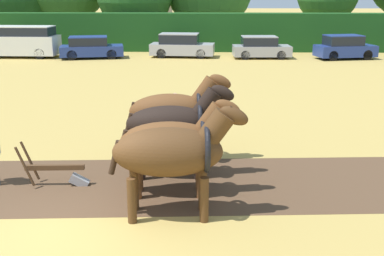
# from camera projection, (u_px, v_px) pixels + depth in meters

# --- Properties ---
(ground_plane) EXTENTS (240.00, 240.00, 0.00)m
(ground_plane) POSITION_uv_depth(u_px,v_px,m) (53.00, 235.00, 9.02)
(ground_plane) COLOR tan
(hedgerow) EXTENTS (66.57, 1.88, 2.80)m
(hedgerow) POSITION_uv_depth(u_px,v_px,m) (169.00, 32.00, 36.40)
(hedgerow) COLOR #194719
(hedgerow) RESTS_ON ground
(draft_horse_lead_left) EXTENTS (2.82, 1.16, 2.37)m
(draft_horse_lead_left) POSITION_uv_depth(u_px,v_px,m) (173.00, 152.00, 9.45)
(draft_horse_lead_left) COLOR #513319
(draft_horse_lead_left) RESTS_ON ground
(draft_horse_lead_right) EXTENTS (2.79, 1.03, 2.25)m
(draft_horse_lead_right) POSITION_uv_depth(u_px,v_px,m) (174.00, 141.00, 10.55)
(draft_horse_lead_right) COLOR brown
(draft_horse_lead_right) RESTS_ON ground
(draft_horse_trail_left) EXTENTS (2.76, 1.03, 2.35)m
(draft_horse_trail_left) POSITION_uv_depth(u_px,v_px,m) (174.00, 123.00, 11.59)
(draft_horse_trail_left) COLOR black
(draft_horse_trail_left) RESTS_ON ground
(draft_horse_trail_right) EXTENTS (2.83, 1.11, 2.42)m
(draft_horse_trail_right) POSITION_uv_depth(u_px,v_px,m) (174.00, 111.00, 12.65)
(draft_horse_trail_right) COLOR brown
(draft_horse_trail_right) RESTS_ON ground
(plow) EXTENTS (1.63, 0.48, 1.13)m
(plow) POSITION_uv_depth(u_px,v_px,m) (61.00, 173.00, 11.26)
(plow) COLOR #4C331E
(plow) RESTS_ON ground
(farmer_beside_team) EXTENTS (0.44, 0.51, 1.53)m
(farmer_beside_team) POSITION_uv_depth(u_px,v_px,m) (175.00, 115.00, 14.27)
(farmer_beside_team) COLOR #28334C
(farmer_beside_team) RESTS_ON ground
(parked_van) EXTENTS (5.01, 2.11, 2.11)m
(parked_van) POSITION_uv_depth(u_px,v_px,m) (21.00, 41.00, 32.78)
(parked_van) COLOR silver
(parked_van) RESTS_ON ground
(parked_car_left) EXTENTS (4.44, 2.62, 1.47)m
(parked_car_left) POSITION_uv_depth(u_px,v_px,m) (91.00, 48.00, 32.38)
(parked_car_left) COLOR navy
(parked_car_left) RESTS_ON ground
(parked_car_center_left) EXTENTS (4.45, 2.12, 1.61)m
(parked_car_center_left) POSITION_uv_depth(u_px,v_px,m) (181.00, 46.00, 32.98)
(parked_car_center_left) COLOR #A8A8B2
(parked_car_center_left) RESTS_ON ground
(parked_car_center) EXTENTS (3.91, 1.92, 1.48)m
(parked_car_center) POSITION_uv_depth(u_px,v_px,m) (261.00, 48.00, 32.44)
(parked_car_center) COLOR #9E9EA8
(parked_car_center) RESTS_ON ground
(parked_car_center_right) EXTENTS (4.13, 2.43, 1.59)m
(parked_car_center_right) POSITION_uv_depth(u_px,v_px,m) (345.00, 48.00, 32.01)
(parked_car_center_right) COLOR navy
(parked_car_center_right) RESTS_ON ground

